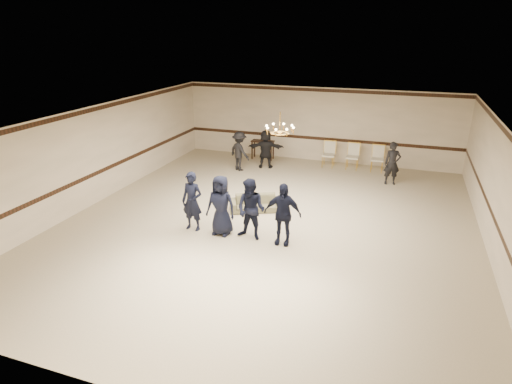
% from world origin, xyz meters
% --- Properties ---
extents(room, '(12.01, 14.01, 3.21)m').
position_xyz_m(room, '(0.00, 0.00, 1.60)').
color(room, beige).
rests_on(room, ground).
extents(chair_rail, '(12.00, 0.02, 0.14)m').
position_xyz_m(chair_rail, '(0.00, 6.99, 1.00)').
color(chair_rail, black).
rests_on(chair_rail, wall_back).
extents(crown_molding, '(12.00, 0.02, 0.14)m').
position_xyz_m(crown_molding, '(0.00, 6.99, 3.08)').
color(crown_molding, black).
rests_on(crown_molding, wall_back).
extents(chandelier, '(0.94, 0.94, 0.89)m').
position_xyz_m(chandelier, '(0.00, 1.00, 2.88)').
color(chandelier, gold).
rests_on(chandelier, ceiling).
extents(boy_a, '(0.66, 0.45, 1.75)m').
position_xyz_m(boy_a, '(-1.96, -1.15, 0.87)').
color(boy_a, black).
rests_on(boy_a, floor).
extents(boy_b, '(0.87, 0.58, 1.75)m').
position_xyz_m(boy_b, '(-1.06, -1.15, 0.87)').
color(boy_b, black).
rests_on(boy_b, floor).
extents(boy_c, '(0.93, 0.77, 1.75)m').
position_xyz_m(boy_c, '(-0.16, -1.15, 0.87)').
color(boy_c, black).
rests_on(boy_c, floor).
extents(boy_d, '(1.04, 0.48, 1.75)m').
position_xyz_m(boy_d, '(0.74, -1.15, 0.87)').
color(boy_d, black).
rests_on(boy_d, floor).
extents(settee, '(1.83, 1.32, 0.50)m').
position_xyz_m(settee, '(-0.68, 0.77, 0.25)').
color(settee, '#686345').
rests_on(settee, floor).
extents(adult_left, '(1.21, 1.03, 1.62)m').
position_xyz_m(adult_left, '(-2.71, 4.52, 0.81)').
color(adult_left, black).
rests_on(adult_left, floor).
extents(adult_mid, '(1.57, 0.81, 1.62)m').
position_xyz_m(adult_mid, '(-1.81, 5.22, 0.81)').
color(adult_mid, black).
rests_on(adult_mid, floor).
extents(adult_right, '(0.67, 0.52, 1.62)m').
position_xyz_m(adult_right, '(3.29, 4.82, 0.81)').
color(adult_right, black).
rests_on(adult_right, floor).
extents(banquet_chair_left, '(0.56, 0.56, 1.06)m').
position_xyz_m(banquet_chair_left, '(0.67, 6.20, 0.53)').
color(banquet_chair_left, beige).
rests_on(banquet_chair_left, floor).
extents(banquet_chair_mid, '(0.52, 0.52, 1.06)m').
position_xyz_m(banquet_chair_mid, '(1.67, 6.20, 0.53)').
color(banquet_chair_mid, beige).
rests_on(banquet_chair_mid, floor).
extents(banquet_chair_right, '(0.54, 0.54, 1.06)m').
position_xyz_m(banquet_chair_right, '(2.67, 6.20, 0.53)').
color(banquet_chair_right, beige).
rests_on(banquet_chair_right, floor).
extents(console_table, '(1.01, 0.43, 0.84)m').
position_xyz_m(console_table, '(-2.33, 6.40, 0.42)').
color(console_table, black).
rests_on(console_table, floor).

